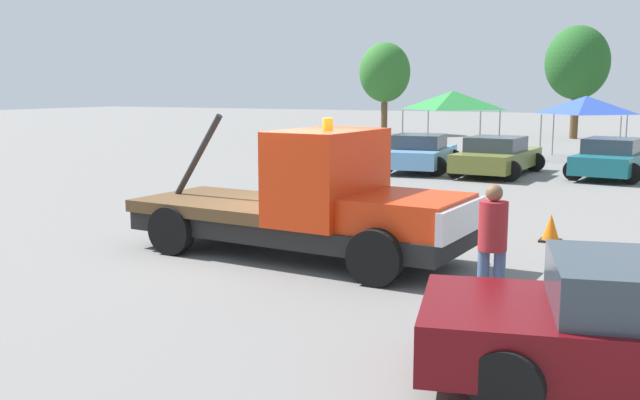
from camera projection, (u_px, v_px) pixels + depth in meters
name	position (u px, v px, depth m)	size (l,w,h in m)	color
ground_plane	(295.00, 256.00, 12.82)	(160.00, 160.00, 0.00)	slate
tow_truck	(314.00, 205.00, 12.47)	(6.32, 2.60, 2.51)	black
person_near_truck	(493.00, 239.00, 9.49)	(0.38, 0.38, 1.73)	#475B84
parked_car_orange	(344.00, 149.00, 27.61)	(2.83, 4.81, 1.34)	orange
parked_car_skyblue	(420.00, 153.00, 25.92)	(2.86, 4.68, 1.34)	#669ED1
parked_car_olive	(497.00, 156.00, 24.71)	(2.67, 4.88, 1.34)	olive
parked_car_teal	(613.00, 158.00, 23.98)	(2.74, 4.87, 1.34)	#196670
canopy_tent_green	(453.00, 100.00, 30.96)	(3.42, 3.42, 2.88)	#9E9EA3
canopy_tent_blue	(586.00, 105.00, 29.76)	(3.10, 3.10, 2.67)	#9E9EA3
tree_left	(577.00, 63.00, 42.01)	(3.72, 3.72, 6.65)	brown
tree_center	(385.00, 73.00, 46.65)	(3.34, 3.34, 5.96)	brown
traffic_cone	(551.00, 229.00, 13.95)	(0.40, 0.40, 0.55)	black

